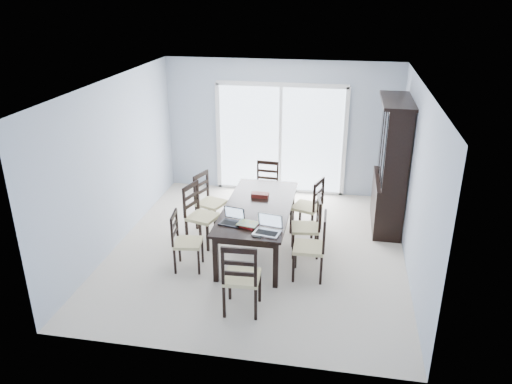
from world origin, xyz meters
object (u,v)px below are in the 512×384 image
(chair_end_far, at_px, (266,182))
(cell_phone, at_px, (257,237))
(chair_right_near, at_px, (316,239))
(chair_end_near, at_px, (241,272))
(game_box, at_px, (260,195))
(chair_right_mid, at_px, (312,220))
(dining_table, at_px, (258,211))
(laptop_silver, at_px, (267,230))
(chair_left_near, at_px, (182,235))
(chair_left_far, at_px, (207,195))
(chair_left_mid, at_px, (197,208))
(laptop_dark, at_px, (231,220))
(chair_right_far, at_px, (312,200))
(hot_tub, at_px, (274,153))
(china_hutch, at_px, (391,167))

(chair_end_far, relative_size, cell_phone, 9.12)
(chair_right_near, bearing_deg, chair_end_far, 25.06)
(chair_end_near, relative_size, game_box, 4.32)
(chair_right_near, distance_m, chair_right_mid, 0.67)
(dining_table, xyz_separation_m, chair_end_near, (0.08, -1.68, -0.06))
(laptop_silver, bearing_deg, cell_phone, -121.29)
(chair_left_near, relative_size, chair_left_far, 0.92)
(chair_left_mid, relative_size, laptop_silver, 2.91)
(chair_left_mid, distance_m, chair_end_near, 2.06)
(chair_end_near, distance_m, game_box, 2.03)
(chair_left_far, xyz_separation_m, laptop_silver, (1.28, -1.54, 0.23))
(chair_left_near, height_order, laptop_silver, chair_left_near)
(chair_end_near, distance_m, laptop_dark, 1.09)
(chair_left_mid, distance_m, cell_phone, 1.59)
(chair_left_near, xyz_separation_m, chair_right_near, (1.92, 0.10, 0.06))
(chair_end_far, xyz_separation_m, cell_phone, (0.27, -2.46, 0.18))
(dining_table, xyz_separation_m, chair_end_far, (-0.11, 1.46, -0.10))
(chair_right_mid, relative_size, chair_right_far, 0.97)
(chair_right_near, xyz_separation_m, cell_phone, (-0.76, -0.37, 0.16))
(chair_left_far, relative_size, hot_tub, 0.65)
(chair_left_far, distance_m, chair_right_mid, 1.93)
(dining_table, bearing_deg, laptop_silver, -72.60)
(chair_right_far, relative_size, hot_tub, 0.66)
(chair_left_near, distance_m, hot_tub, 4.38)
(dining_table, height_order, chair_left_near, chair_left_near)
(chair_left_mid, height_order, chair_right_far, chair_left_mid)
(cell_phone, bearing_deg, china_hutch, 56.40)
(chair_left_far, bearing_deg, chair_right_far, 111.45)
(chair_right_far, bearing_deg, game_box, 134.16)
(chair_left_far, relative_size, chair_right_near, 0.98)
(chair_end_near, distance_m, hot_tub, 5.28)
(chair_left_far, height_order, chair_end_near, chair_end_near)
(chair_left_mid, distance_m, chair_right_mid, 1.81)
(chair_end_near, height_order, laptop_silver, chair_end_near)
(chair_left_far, bearing_deg, dining_table, 75.66)
(cell_phone, xyz_separation_m, game_box, (-0.20, 1.34, 0.03))
(chair_left_near, height_order, chair_left_mid, chair_left_mid)
(chair_end_near, bearing_deg, laptop_silver, 73.69)
(china_hutch, xyz_separation_m, chair_right_far, (-1.25, -0.52, -0.48))
(laptop_dark, bearing_deg, dining_table, 79.61)
(china_hutch, bearing_deg, chair_right_mid, -134.66)
(cell_phone, bearing_deg, chair_end_far, 102.24)
(chair_left_mid, height_order, chair_right_near, chair_left_mid)
(chair_right_far, bearing_deg, laptop_silver, -178.88)
(china_hutch, relative_size, chair_right_far, 1.98)
(chair_left_far, xyz_separation_m, chair_end_near, (1.08, -2.35, 0.04))
(chair_end_far, bearing_deg, cell_phone, 99.87)
(chair_end_far, relative_size, laptop_silver, 2.76)
(china_hutch, xyz_separation_m, game_box, (-2.06, -0.91, -0.29))
(chair_left_far, height_order, chair_right_mid, chair_left_far)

